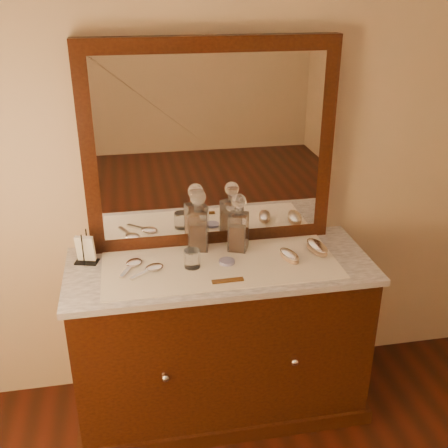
{
  "coord_description": "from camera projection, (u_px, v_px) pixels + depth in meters",
  "views": [
    {
      "loc": [
        -0.39,
        -0.24,
        2.08
      ],
      "look_at": [
        0.0,
        1.85,
        1.1
      ],
      "focal_mm": 43.1,
      "sensor_mm": 36.0,
      "label": 1
    }
  ],
  "objects": [
    {
      "name": "dresser_cabinet",
      "position": [
        220.0,
        340.0,
        2.72
      ],
      "size": [
        1.4,
        0.55,
        0.82
      ],
      "primitive_type": "cube",
      "color": "black",
      "rests_on": "floor"
    },
    {
      "name": "dresser_plinth",
      "position": [
        221.0,
        396.0,
        2.87
      ],
      "size": [
        1.46,
        0.59,
        0.08
      ],
      "primitive_type": "cube",
      "color": "black",
      "rests_on": "floor"
    },
    {
      "name": "knob_left",
      "position": [
        166.0,
        378.0,
        2.4
      ],
      "size": [
        0.04,
        0.04,
        0.04
      ],
      "primitive_type": "sphere",
      "color": "silver",
      "rests_on": "dresser_cabinet"
    },
    {
      "name": "knob_right",
      "position": [
        295.0,
        362.0,
        2.5
      ],
      "size": [
        0.04,
        0.04,
        0.04
      ],
      "primitive_type": "sphere",
      "color": "silver",
      "rests_on": "dresser_cabinet"
    },
    {
      "name": "marble_top",
      "position": [
        220.0,
        266.0,
        2.54
      ],
      "size": [
        1.44,
        0.59,
        0.03
      ],
      "primitive_type": "cube",
      "color": "white",
      "rests_on": "dresser_cabinet"
    },
    {
      "name": "mirror_frame",
      "position": [
        211.0,
        146.0,
        2.55
      ],
      "size": [
        1.2,
        0.08,
        1.0
      ],
      "primitive_type": "cube",
      "color": "black",
      "rests_on": "marble_top"
    },
    {
      "name": "mirror_glass",
      "position": [
        212.0,
        148.0,
        2.52
      ],
      "size": [
        1.06,
        0.01,
        0.86
      ],
      "primitive_type": "cube",
      "color": "white",
      "rests_on": "marble_top"
    },
    {
      "name": "lace_runner",
      "position": [
        221.0,
        265.0,
        2.52
      ],
      "size": [
        1.1,
        0.45,
        0.0
      ],
      "primitive_type": "cube",
      "color": "silver",
      "rests_on": "marble_top"
    },
    {
      "name": "pin_dish",
      "position": [
        227.0,
        262.0,
        2.53
      ],
      "size": [
        0.08,
        0.08,
        0.01
      ],
      "primitive_type": "cylinder",
      "rotation": [
        0.0,
        0.0,
        0.05
      ],
      "color": "silver",
      "rests_on": "lace_runner"
    },
    {
      "name": "comb",
      "position": [
        228.0,
        280.0,
        2.38
      ],
      "size": [
        0.14,
        0.03,
        0.01
      ],
      "primitive_type": "cube",
      "rotation": [
        0.0,
        0.0,
        0.02
      ],
      "color": "brown",
      "rests_on": "lace_runner"
    },
    {
      "name": "napkin_rack",
      "position": [
        86.0,
        250.0,
        2.52
      ],
      "size": [
        0.12,
        0.09,
        0.16
      ],
      "color": "black",
      "rests_on": "marble_top"
    },
    {
      "name": "decanter_left",
      "position": [
        198.0,
        226.0,
        2.62
      ],
      "size": [
        0.11,
        0.11,
        0.31
      ],
      "color": "brown",
      "rests_on": "lace_runner"
    },
    {
      "name": "decanter_right",
      "position": [
        238.0,
        228.0,
        2.62
      ],
      "size": [
        0.12,
        0.12,
        0.29
      ],
      "color": "brown",
      "rests_on": "lace_runner"
    },
    {
      "name": "brush_near",
      "position": [
        289.0,
        256.0,
        2.55
      ],
      "size": [
        0.1,
        0.15,
        0.04
      ],
      "color": "#9F7D61",
      "rests_on": "lace_runner"
    },
    {
      "name": "brush_far",
      "position": [
        317.0,
        247.0,
        2.63
      ],
      "size": [
        0.1,
        0.18,
        0.05
      ],
      "color": "#9F7D61",
      "rests_on": "lace_runner"
    },
    {
      "name": "hand_mirror_outer",
      "position": [
        133.0,
        264.0,
        2.51
      ],
      "size": [
        0.12,
        0.18,
        0.02
      ],
      "color": "silver",
      "rests_on": "lace_runner"
    },
    {
      "name": "hand_mirror_inner",
      "position": [
        152.0,
        269.0,
        2.47
      ],
      "size": [
        0.17,
        0.15,
        0.02
      ],
      "color": "silver",
      "rests_on": "lace_runner"
    },
    {
      "name": "tumblers",
      "position": [
        192.0,
        259.0,
        2.48
      ],
      "size": [
        0.08,
        0.08,
        0.09
      ],
      "color": "white",
      "rests_on": "lace_runner"
    }
  ]
}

